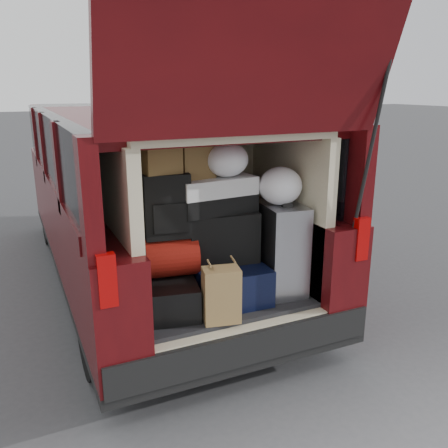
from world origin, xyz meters
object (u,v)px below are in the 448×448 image
Objects in this scene: black_hardshell at (164,294)px; kraft_bag at (221,295)px; silver_roller at (280,248)px; twotone_duffel at (215,195)px; red_duffel at (166,257)px; backpack at (166,205)px; black_soft_case at (220,236)px; navy_hardshell at (226,279)px.

kraft_bag reaches higher than black_hardshell.
twotone_duffel is (-0.46, 0.14, 0.42)m from silver_roller.
kraft_bag is 0.66× the size of twotone_duffel.
red_duffel is 0.98× the size of backpack.
black_soft_case is 0.48m from backpack.
black_hardshell is at bearing 143.44° from kraft_bag.
backpack is at bearing -179.24° from twotone_duffel.
kraft_bag is at bearing -107.80° from black_soft_case.
twotone_duffel is at bearing 15.81° from red_duffel.
navy_hardshell is 0.32m from black_soft_case.
black_hardshell is 0.61m from backpack.
black_hardshell is at bearing -128.60° from backpack.
backpack is at bearing 179.87° from silver_roller.
black_soft_case is at bearing 78.50° from kraft_bag.
silver_roller is 1.82× the size of kraft_bag.
red_duffel reaches higher than black_hardshell.
backpack is at bearing 177.43° from navy_hardshell.
backpack is 0.78× the size of twotone_duffel.
black_hardshell is 0.76m from twotone_duffel.
red_duffel is (0.03, 0.04, 0.25)m from black_hardshell.
kraft_bag is 0.85× the size of backpack.
twotone_duffel reaches higher than silver_roller.
black_soft_case is 0.91× the size of twotone_duffel.
navy_hardshell reaches higher than black_hardshell.
black_hardshell is 1.12× the size of black_soft_case.
silver_roller is 1.57× the size of red_duffel.
silver_roller is at bearing 35.80° from kraft_bag.
black_soft_case is (0.45, 0.07, 0.33)m from black_hardshell.
kraft_bag is 0.69m from backpack.
twotone_duffel is (-0.03, 0.02, 0.30)m from black_soft_case.
twotone_duffel reaches higher than navy_hardshell.
red_duffel is 0.42m from black_soft_case.
black_hardshell is 0.43m from kraft_bag.
twotone_duffel is (-0.05, 0.07, 0.62)m from navy_hardshell.
backpack reaches higher than navy_hardshell.
silver_roller reaches higher than navy_hardshell.
backpack reaches higher than black_hardshell.
kraft_bag is at bearing -149.16° from silver_roller.
silver_roller reaches higher than black_soft_case.
red_duffel is (-0.84, 0.09, 0.03)m from silver_roller.
navy_hardshell is 0.62m from twotone_duffel.
backpack is at bearing 53.98° from black_hardshell.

